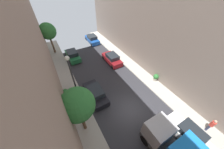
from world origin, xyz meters
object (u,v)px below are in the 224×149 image
object	(u,v)px
parked_car_right_2	(112,59)
potted_plant_3	(66,92)
pedestrian	(211,125)
parked_car_right_3	(92,39)
parked_car_right_1	(188,134)
potted_plant_2	(156,77)
street_tree_2	(77,105)
parked_car_left_3	(73,55)
lamp_post	(72,75)
street_tree_0	(48,31)
parked_car_left_2	(96,93)

from	to	relation	value
parked_car_right_2	potted_plant_3	size ratio (longest dim) A/B	4.41
parked_car_right_2	pedestrian	world-z (taller)	pedestrian
potted_plant_3	pedestrian	bearing A→B (deg)	-46.04
parked_car_right_2	parked_car_right_3	distance (m)	8.47
parked_car_right_1	parked_car_right_3	xyz separation A→B (m)	(0.00, 22.31, 0.00)
parked_car_right_1	potted_plant_2	world-z (taller)	parked_car_right_1
parked_car_right_1	street_tree_2	bearing A→B (deg)	145.01
pedestrian	potted_plant_2	distance (m)	7.57
parked_car_left_3	parked_car_right_2	size ratio (longest dim) A/B	1.00
lamp_post	street_tree_0	bearing A→B (deg)	92.16
parked_car_left_3	parked_car_right_3	distance (m)	6.77
parked_car_left_2	street_tree_0	size ratio (longest dim) A/B	0.78
parked_car_right_1	potted_plant_3	size ratio (longest dim) A/B	4.41
parked_car_left_3	street_tree_0	distance (m)	5.53
pedestrian	street_tree_2	size ratio (longest dim) A/B	0.32
parked_car_right_2	pedestrian	xyz separation A→B (m)	(2.34, -14.44, 0.35)
street_tree_2	potted_plant_2	bearing A→B (deg)	7.41
pedestrian	potted_plant_2	xyz separation A→B (m)	(0.67, 7.53, -0.35)
parked_car_right_3	street_tree_0	size ratio (longest dim) A/B	0.78
parked_car_left_2	parked_car_right_2	bearing A→B (deg)	44.59
parked_car_right_2	lamp_post	xyz separation A→B (m)	(-7.30, -4.74, 3.43)
street_tree_2	potted_plant_3	xyz separation A→B (m)	(-0.58, 5.09, -3.46)
parked_car_right_1	parked_car_right_2	bearing A→B (deg)	90.00
street_tree_2	lamp_post	world-z (taller)	lamp_post
parked_car_right_2	street_tree_0	world-z (taller)	street_tree_0
parked_car_left_3	potted_plant_2	xyz separation A→B (m)	(8.40, -11.29, 0.01)
parked_car_left_2	street_tree_0	world-z (taller)	street_tree_0
parked_car_left_2	parked_car_left_3	size ratio (longest dim) A/B	1.00
parked_car_left_3	pedestrian	bearing A→B (deg)	-67.65
parked_car_right_3	lamp_post	bearing A→B (deg)	-118.93
parked_car_left_3	parked_car_right_2	xyz separation A→B (m)	(5.40, -4.38, 0.00)
parked_car_right_1	pedestrian	bearing A→B (deg)	-14.13
parked_car_left_2	parked_car_right_3	bearing A→B (deg)	68.61
potted_plant_2	lamp_post	size ratio (longest dim) A/B	0.17
parked_car_right_3	street_tree_2	distance (m)	18.87
street_tree_0	potted_plant_2	bearing A→B (deg)	-54.19
potted_plant_2	pedestrian	bearing A→B (deg)	-95.05
parked_car_left_3	lamp_post	xyz separation A→B (m)	(-1.90, -9.12, 3.43)
street_tree_0	pedestrian	bearing A→B (deg)	-65.77
parked_car_right_1	parked_car_right_3	distance (m)	22.31
parked_car_left_2	pedestrian	world-z (taller)	pedestrian
potted_plant_2	street_tree_0	bearing A→B (deg)	125.81
parked_car_right_2	street_tree_2	world-z (taller)	street_tree_2
street_tree_0	parked_car_right_2	bearing A→B (deg)	-45.95
pedestrian	street_tree_0	xyz separation A→B (m)	(-10.12, 22.48, 3.04)
parked_car_right_3	potted_plant_3	size ratio (longest dim) A/B	4.41
parked_car_right_3	parked_car_right_2	bearing A→B (deg)	-90.00
street_tree_2	potted_plant_2	distance (m)	11.51
parked_car_right_2	parked_car_left_2	bearing A→B (deg)	-135.41
parked_car_left_2	parked_car_right_1	bearing A→B (deg)	-57.65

